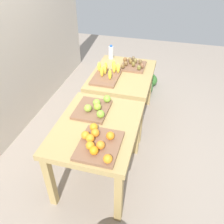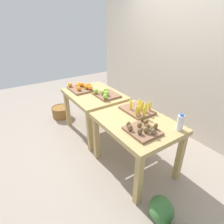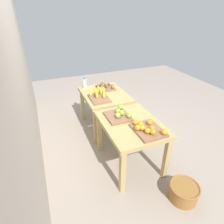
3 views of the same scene
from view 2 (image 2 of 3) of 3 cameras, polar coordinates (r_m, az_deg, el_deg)
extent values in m
plane|color=gray|center=(3.07, 0.02, -10.50)|extent=(8.00, 8.00, 0.00)
cube|color=beige|center=(3.38, 20.66, 19.26)|extent=(4.40, 0.12, 3.00)
cube|color=tan|center=(3.13, -5.68, 5.38)|extent=(1.04, 0.80, 0.06)
cube|color=tan|center=(3.55, -13.79, 0.84)|extent=(0.07, 0.07, 0.69)
cube|color=tan|center=(2.80, -6.95, -6.20)|extent=(0.07, 0.07, 0.69)
cube|color=tan|center=(3.80, -4.23, 3.42)|extent=(0.07, 0.07, 0.69)
cube|color=tan|center=(3.11, 4.23, -2.37)|extent=(0.07, 0.07, 0.69)
cube|color=tan|center=(2.30, 7.78, -3.46)|extent=(1.04, 0.80, 0.06)
cube|color=tan|center=(2.66, -4.95, -8.22)|extent=(0.07, 0.07, 0.69)
cube|color=tan|center=(2.09, 8.26, -20.55)|extent=(0.07, 0.07, 0.69)
cube|color=tan|center=(2.98, 6.56, -3.96)|extent=(0.07, 0.07, 0.69)
cube|color=tan|center=(2.49, 20.46, -13.02)|extent=(0.07, 0.07, 0.69)
cube|color=brown|center=(3.30, -9.73, 7.14)|extent=(0.44, 0.36, 0.03)
sphere|color=orange|center=(3.39, -13.02, 8.34)|extent=(0.09, 0.09, 0.08)
sphere|color=orange|center=(3.30, -7.28, 8.31)|extent=(0.10, 0.10, 0.08)
sphere|color=orange|center=(3.18, -6.87, 7.59)|extent=(0.10, 0.10, 0.08)
sphere|color=orange|center=(3.30, -8.36, 8.25)|extent=(0.09, 0.09, 0.08)
sphere|color=orange|center=(3.23, -8.05, 7.80)|extent=(0.10, 0.10, 0.08)
sphere|color=orange|center=(3.36, -9.43, 8.53)|extent=(0.11, 0.11, 0.08)
sphere|color=orange|center=(3.18, -10.37, 7.29)|extent=(0.11, 0.11, 0.08)
sphere|color=orange|center=(3.31, -10.53, 8.11)|extent=(0.10, 0.10, 0.08)
sphere|color=orange|center=(3.39, -10.53, 8.57)|extent=(0.10, 0.10, 0.08)
cube|color=brown|center=(3.00, -1.75, 5.40)|extent=(0.40, 0.34, 0.03)
sphere|color=#82B739|center=(2.79, -2.21, 4.89)|extent=(0.08, 0.08, 0.08)
sphere|color=#84B837|center=(3.01, -5.11, 6.54)|extent=(0.11, 0.11, 0.08)
sphere|color=#94B635|center=(2.95, -2.90, 6.18)|extent=(0.11, 0.11, 0.08)
sphere|color=#90B23C|center=(3.03, -1.99, 6.80)|extent=(0.11, 0.11, 0.08)
sphere|color=#8DB73C|center=(2.91, -1.69, 5.90)|extent=(0.10, 0.10, 0.08)
cube|color=brown|center=(2.51, 7.83, 0.55)|extent=(0.44, 0.32, 0.03)
ellipsoid|color=yellow|center=(2.31, 10.14, 0.24)|extent=(0.05, 0.05, 0.14)
ellipsoid|color=yellow|center=(2.47, 5.88, 2.38)|extent=(0.05, 0.04, 0.14)
ellipsoid|color=yellow|center=(2.48, 11.80, 2.01)|extent=(0.05, 0.06, 0.14)
ellipsoid|color=yellow|center=(2.31, 7.75, 0.34)|extent=(0.05, 0.05, 0.14)
ellipsoid|color=yellow|center=(2.41, 10.53, 1.42)|extent=(0.06, 0.06, 0.14)
ellipsoid|color=yellow|center=(2.45, 9.35, 1.98)|extent=(0.06, 0.07, 0.14)
ellipsoid|color=yellow|center=(2.34, 8.58, 0.72)|extent=(0.07, 0.06, 0.14)
ellipsoid|color=yellow|center=(2.51, 8.56, 2.66)|extent=(0.06, 0.06, 0.14)
cube|color=brown|center=(2.08, 9.50, -5.82)|extent=(0.36, 0.32, 0.03)
ellipsoid|color=brown|center=(2.21, 9.43, -2.02)|extent=(0.07, 0.07, 0.07)
ellipsoid|color=brown|center=(1.99, 12.80, -6.05)|extent=(0.07, 0.07, 0.07)
ellipsoid|color=olive|center=(2.01, 10.62, -5.52)|extent=(0.07, 0.07, 0.07)
ellipsoid|color=brown|center=(2.08, 8.64, -4.11)|extent=(0.07, 0.07, 0.07)
ellipsoid|color=brown|center=(1.97, 8.71, -6.01)|extent=(0.07, 0.07, 0.07)
ellipsoid|color=brown|center=(2.04, 12.65, -5.07)|extent=(0.07, 0.06, 0.07)
ellipsoid|color=brown|center=(2.10, 13.53, -4.26)|extent=(0.06, 0.07, 0.07)
ellipsoid|color=brown|center=(2.08, 5.19, -3.87)|extent=(0.06, 0.07, 0.07)
ellipsoid|color=brown|center=(2.02, 5.69, -4.92)|extent=(0.07, 0.07, 0.07)
ellipsoid|color=brown|center=(2.14, 10.64, -3.20)|extent=(0.07, 0.07, 0.07)
ellipsoid|color=brown|center=(2.06, 11.02, -4.54)|extent=(0.07, 0.07, 0.07)
cylinder|color=silver|center=(2.19, 20.62, -3.21)|extent=(0.07, 0.07, 0.18)
cylinder|color=blue|center=(2.14, 21.06, -0.85)|extent=(0.04, 0.04, 0.02)
ellipsoid|color=#376A33|center=(2.20, 15.19, -27.41)|extent=(0.39, 0.38, 0.25)
cylinder|color=olive|center=(4.00, -15.65, -0.05)|extent=(0.36, 0.36, 0.22)
torus|color=brown|center=(3.95, -15.84, 1.34)|extent=(0.38, 0.38, 0.02)
camera|label=1|loc=(4.31, -27.40, 29.58)|focal=37.68mm
camera|label=3|loc=(5.21, -6.33, 30.96)|focal=30.26mm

